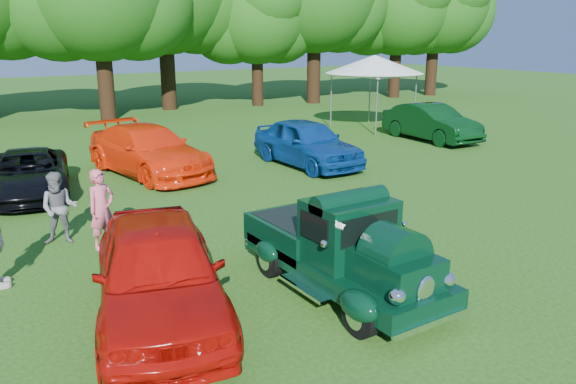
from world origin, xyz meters
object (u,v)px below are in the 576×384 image
hero_pickup (341,250)px  spectator_grey (59,208)px  spectator_pink (102,209)px  back_car_orange (148,150)px  back_car_black (28,174)px  canopy_tent (374,65)px  back_car_blue (307,143)px  red_convertible (159,271)px  back_car_green (431,123)px

hero_pickup → spectator_grey: (-3.66, 5.10, 0.06)m
spectator_pink → back_car_orange: bearing=39.4°
back_car_black → back_car_orange: back_car_orange is taller
hero_pickup → back_car_black: (-3.61, 9.57, -0.11)m
spectator_grey → canopy_tent: (16.08, 8.30, 2.23)m
back_car_blue → spectator_pink: 9.09m
spectator_grey → back_car_black: bearing=113.6°
spectator_pink → red_convertible: bearing=-114.5°
hero_pickup → back_car_orange: (0.10, 10.21, 0.04)m
back_car_blue → canopy_tent: bearing=33.9°
hero_pickup → back_car_blue: size_ratio=0.92×
spectator_pink → spectator_grey: 1.04m
back_car_green → spectator_grey: 16.62m
red_convertible → canopy_tent: (15.48, 12.67, 2.21)m
back_car_orange → back_car_green: (12.26, -0.67, -0.01)m
back_car_black → back_car_blue: (8.74, -1.12, 0.18)m
back_car_orange → spectator_grey: size_ratio=3.39×
back_car_orange → spectator_grey: spectator_grey is taller
spectator_pink → back_car_black: bearing=73.9°
spectator_pink → canopy_tent: size_ratio=0.32×
back_car_blue → back_car_green: (7.23, 1.09, -0.03)m
back_car_green → red_convertible: bearing=-146.4°
back_car_green → spectator_pink: size_ratio=2.73×
spectator_pink → back_car_blue: bearing=4.0°
spectator_grey → red_convertible: bearing=-57.9°
back_car_blue → spectator_pink: spectator_pink is taller
back_car_orange → back_car_blue: 5.32m
hero_pickup → spectator_grey: hero_pickup is taller
back_car_black → back_car_green: 15.97m
red_convertible → spectator_pink: size_ratio=2.78×
hero_pickup → back_car_black: bearing=110.7°
back_car_blue → back_car_green: bearing=8.3°
spectator_pink → canopy_tent: (15.39, 9.08, 2.17)m
back_car_green → back_car_black: bearing=-176.3°
hero_pickup → back_car_green: size_ratio=0.93×
back_car_black → hero_pickup: bearing=-57.9°
spectator_pink → hero_pickup: bearing=-78.6°
canopy_tent → red_convertible: bearing=-140.7°
red_convertible → spectator_pink: 3.60m
back_car_black → back_car_orange: 3.77m
canopy_tent → back_car_black: bearing=-166.6°
back_car_orange → spectator_grey: (-3.76, -5.11, 0.01)m
back_car_orange → spectator_pink: bearing=-127.6°
back_car_green → back_car_orange: bearing=-179.3°
back_car_blue → back_car_orange: bearing=160.4°
red_convertible → back_car_orange: 9.99m
back_car_blue → red_convertible: bearing=-136.9°
back_car_orange → spectator_pink: 6.64m
hero_pickup → back_car_green: 15.61m
hero_pickup → spectator_pink: 5.25m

